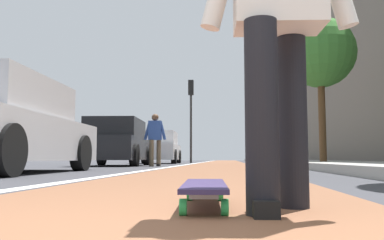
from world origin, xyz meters
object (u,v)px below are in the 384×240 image
(parked_car_far, at_px, (158,148))
(street_tree_mid, at_px, (320,53))
(traffic_light, at_px, (191,106))
(skater_person, at_px, (277,4))
(pedestrian_distant, at_px, (155,136))
(skateboard, at_px, (205,188))
(parked_car_mid, at_px, (116,144))

(parked_car_far, xyz_separation_m, street_tree_mid, (-6.66, -6.15, 2.72))
(traffic_light, bearing_deg, skater_person, -173.60)
(skater_person, height_order, pedestrian_distant, skater_person)
(skater_person, relative_size, pedestrian_distant, 1.04)
(traffic_light, distance_m, street_tree_mid, 10.37)
(skateboard, distance_m, pedestrian_distant, 10.48)
(skater_person, height_order, parked_car_far, skater_person)
(parked_car_far, bearing_deg, street_tree_mid, -137.31)
(skater_person, xyz_separation_m, parked_car_far, (17.46, 3.58, -0.23))
(skateboard, bearing_deg, parked_car_mid, 17.56)
(parked_car_far, distance_m, pedestrian_distant, 7.16)
(street_tree_mid, distance_m, pedestrian_distant, 5.62)
(skateboard, relative_size, street_tree_mid, 0.19)
(skater_person, distance_m, street_tree_mid, 11.38)
(skater_person, distance_m, traffic_light, 20.21)
(skater_person, relative_size, parked_car_mid, 0.40)
(parked_car_mid, relative_size, street_tree_mid, 0.91)
(traffic_light, xyz_separation_m, street_tree_mid, (-9.18, -4.81, 0.38))
(parked_car_mid, bearing_deg, traffic_light, -10.45)
(skateboard, xyz_separation_m, street_tree_mid, (10.65, -2.91, 3.33))
(skateboard, bearing_deg, traffic_light, 5.46)
(parked_car_mid, xyz_separation_m, street_tree_mid, (-0.43, -6.42, 2.71))
(skateboard, height_order, parked_car_mid, parked_car_mid)
(traffic_light, bearing_deg, street_tree_mid, -152.34)
(street_tree_mid, bearing_deg, parked_car_mid, 86.14)
(skater_person, distance_m, pedestrian_distant, 10.67)
(pedestrian_distant, bearing_deg, traffic_light, -1.17)
(traffic_light, bearing_deg, parked_car_far, 152.04)
(parked_car_far, bearing_deg, pedestrian_distant, -170.85)
(skater_person, height_order, traffic_light, traffic_light)
(skater_person, xyz_separation_m, pedestrian_distant, (10.39, 2.44, -0.04))
(skater_person, relative_size, traffic_light, 0.37)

